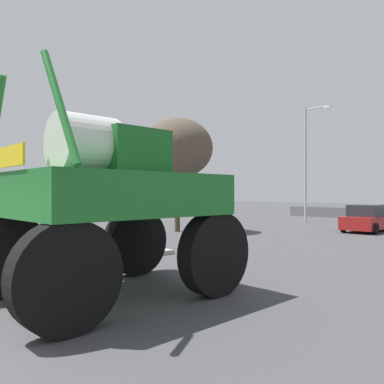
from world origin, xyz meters
The scene contains 7 objects.
ground_plane centered at (0.00, 18.00, 0.00)m, with size 120.00×120.00×0.00m, color #424244.
median_island centered at (-4.32, 4.13, 0.07)m, with size 1.49×9.82×0.15m, color #9E9B93.
oversize_sprayer centered at (-0.24, 4.28, 2.00)m, with size 4.22×5.11×4.54m.
sedan_ahead centered at (-2.03, 22.18, 0.71)m, with size 2.00×4.16×1.52m.
traffic_signal_near_left centered at (-5.37, 9.28, 2.94)m, with size 0.24×0.54×4.04m.
streetlight_far_left centered at (-8.12, 26.30, 4.78)m, with size 2.11×0.24×8.61m.
bare_tree_left centered at (-9.45, 14.39, 4.69)m, with size 4.00×4.00×6.40m.
Camera 1 is at (6.80, -0.09, 2.18)m, focal length 36.18 mm.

